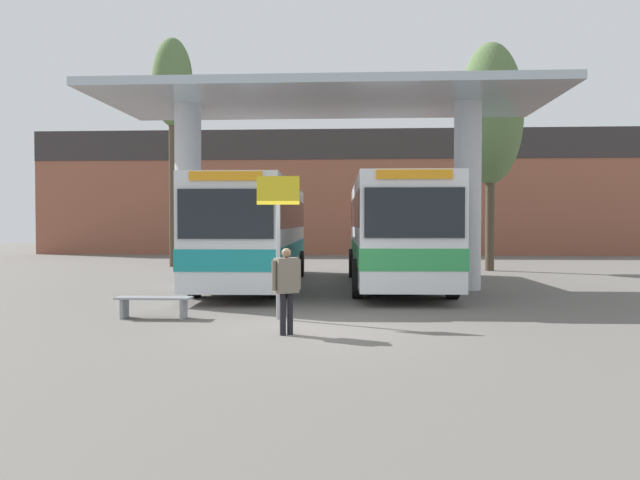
# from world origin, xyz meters

# --- Properties ---
(ground_plane) EXTENTS (100.00, 100.00, 0.00)m
(ground_plane) POSITION_xyz_m (0.00, 0.00, 0.00)
(ground_plane) COLOR #605B56
(townhouse_backdrop) EXTENTS (40.00, 0.58, 8.01)m
(townhouse_backdrop) POSITION_xyz_m (0.00, 27.90, 4.67)
(townhouse_backdrop) COLOR brown
(townhouse_backdrop) RESTS_ON ground_plane
(station_canopy) EXTENTS (13.65, 5.77, 5.97)m
(station_canopy) POSITION_xyz_m (0.00, 7.28, 4.98)
(station_canopy) COLOR silver
(station_canopy) RESTS_ON ground_plane
(transit_bus_left_bay) EXTENTS (3.00, 11.50, 3.30)m
(transit_bus_left_bay) POSITION_xyz_m (-2.35, 8.38, 1.83)
(transit_bus_left_bay) COLOR silver
(transit_bus_left_bay) RESTS_ON ground_plane
(transit_bus_center_bay) EXTENTS (3.01, 11.18, 3.32)m
(transit_bus_center_bay) POSITION_xyz_m (2.16, 8.28, 1.86)
(transit_bus_center_bay) COLOR silver
(transit_bus_center_bay) RESTS_ON ground_plane
(waiting_bench_near_pillar) EXTENTS (1.61, 0.44, 0.46)m
(waiting_bench_near_pillar) POSITION_xyz_m (-3.38, 1.04, 0.34)
(waiting_bench_near_pillar) COLOR gray
(waiting_bench_near_pillar) RESTS_ON ground_plane
(info_sign_platform) EXTENTS (0.90, 0.09, 3.02)m
(info_sign_platform) POSITION_xyz_m (-0.72, 1.09, 2.15)
(info_sign_platform) COLOR gray
(info_sign_platform) RESTS_ON ground_plane
(pedestrian_waiting) EXTENTS (0.53, 0.42, 1.58)m
(pedestrian_waiting) POSITION_xyz_m (-0.34, -0.75, 0.96)
(pedestrian_waiting) COLOR black
(pedestrian_waiting) RESTS_ON ground_plane
(poplar_tree_behind_left) EXTENTS (1.86, 1.86, 10.63)m
(poplar_tree_behind_left) POSITION_xyz_m (-7.59, 16.69, 8.26)
(poplar_tree_behind_left) COLOR #473A2B
(poplar_tree_behind_left) RESTS_ON ground_plane
(poplar_tree_behind_right) EXTENTS (2.73, 2.73, 9.71)m
(poplar_tree_behind_right) POSITION_xyz_m (6.65, 15.02, 6.64)
(poplar_tree_behind_right) COLOR #473A2B
(poplar_tree_behind_right) RESTS_ON ground_plane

